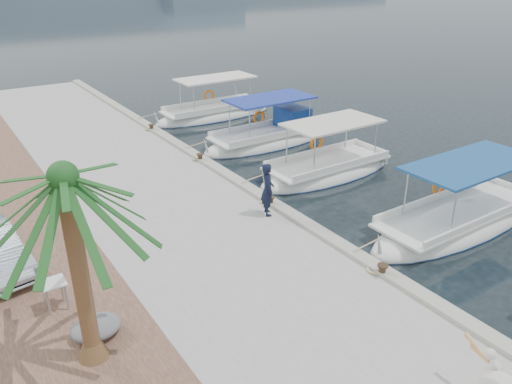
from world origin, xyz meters
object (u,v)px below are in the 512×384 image
(fishing_caique_b, at_px, (458,223))
(fishing_caique_c, at_px, (327,172))
(fishing_caique_e, at_px, (214,115))
(fishing_caique_d, at_px, (269,140))
(date_palm, at_px, (63,178))
(fisherman, at_px, (268,189))

(fishing_caique_b, xyz_separation_m, fishing_caique_c, (-0.63, 5.78, 0.00))
(fishing_caique_e, bearing_deg, fishing_caique_c, -91.96)
(fishing_caique_d, bearing_deg, date_palm, -138.76)
(fishing_caique_e, relative_size, fisherman, 4.12)
(fishing_caique_d, bearing_deg, fishing_caique_e, 89.36)
(fishing_caique_e, bearing_deg, fishing_caique_d, -90.64)
(fishing_caique_d, distance_m, date_palm, 16.04)
(fishing_caique_c, bearing_deg, fisherman, -153.27)
(date_palm, bearing_deg, fishing_caique_e, 53.25)
(fishing_caique_d, distance_m, fishing_caique_e, 5.45)
(fishing_caique_c, distance_m, date_palm, 13.39)
(fishing_caique_e, height_order, fisherman, fisherman)
(fishing_caique_c, height_order, fisherman, fisherman)
(fishing_caique_d, xyz_separation_m, fisherman, (-4.92, -6.90, 1.18))
(fishing_caique_e, distance_m, fisherman, 13.38)
(fishing_caique_c, relative_size, fishing_caique_e, 0.90)
(fishing_caique_d, relative_size, date_palm, 1.39)
(fishing_caique_d, height_order, date_palm, date_palm)
(fishing_caique_b, bearing_deg, fisherman, 146.80)
(fishing_caique_b, bearing_deg, fishing_caique_c, 96.18)
(fishing_caique_b, relative_size, date_palm, 1.58)
(fishing_caique_d, bearing_deg, fisherman, -125.50)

